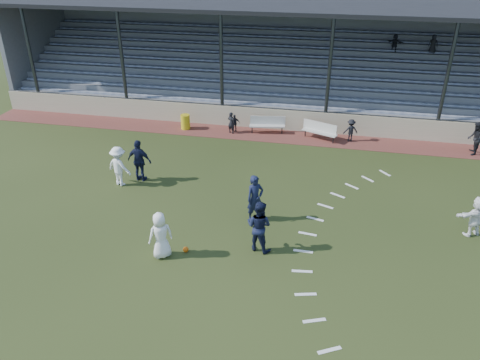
% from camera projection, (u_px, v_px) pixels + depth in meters
% --- Properties ---
extents(ground, '(90.00, 90.00, 0.00)m').
position_uv_depth(ground, '(226.00, 242.00, 17.34)').
color(ground, '#283315').
rests_on(ground, ground).
extents(cinder_track, '(34.00, 2.00, 0.02)m').
position_uv_depth(cinder_track, '(269.00, 135.00, 26.41)').
color(cinder_track, '#5C2A25').
rests_on(cinder_track, ground).
extents(retaining_wall, '(34.00, 0.18, 1.20)m').
position_uv_depth(retaining_wall, '(272.00, 119.00, 27.04)').
color(retaining_wall, '#BCB091').
rests_on(retaining_wall, ground).
extents(bench_left, '(2.04, 0.79, 0.95)m').
position_uv_depth(bench_left, '(268.00, 123.00, 26.52)').
color(bench_left, beige).
rests_on(bench_left, cinder_track).
extents(bench_right, '(2.00, 1.21, 0.95)m').
position_uv_depth(bench_right, '(320.00, 129.00, 25.67)').
color(bench_right, beige).
rests_on(bench_right, cinder_track).
extents(trash_bin, '(0.53, 0.53, 0.85)m').
position_uv_depth(trash_bin, '(185.00, 122.00, 27.09)').
color(trash_bin, gold).
rests_on(trash_bin, cinder_track).
extents(football, '(0.20, 0.20, 0.20)m').
position_uv_depth(football, '(186.00, 249.00, 16.75)').
color(football, '#D0560C').
rests_on(football, ground).
extents(player_white_lead, '(1.02, 0.95, 1.75)m').
position_uv_depth(player_white_lead, '(161.00, 235.00, 16.18)').
color(player_white_lead, white).
rests_on(player_white_lead, ground).
extents(player_navy_lead, '(0.84, 0.81, 1.94)m').
position_uv_depth(player_navy_lead, '(255.00, 199.00, 18.23)').
color(player_navy_lead, '#121732').
rests_on(player_navy_lead, ground).
extents(player_navy_mid, '(1.12, 0.98, 1.95)m').
position_uv_depth(player_navy_mid, '(259.00, 226.00, 16.51)').
color(player_navy_mid, '#121732').
rests_on(player_navy_mid, ground).
extents(player_white_wing, '(1.34, 1.01, 1.85)m').
position_uv_depth(player_white_wing, '(119.00, 166.00, 20.86)').
color(player_white_wing, white).
rests_on(player_white_wing, ground).
extents(player_navy_wing, '(1.21, 0.61, 1.98)m').
position_uv_depth(player_navy_wing, '(140.00, 161.00, 21.19)').
color(player_navy_wing, '#121732').
rests_on(player_navy_wing, ground).
extents(player_white_back, '(1.55, 1.12, 1.62)m').
position_uv_depth(player_white_back, '(476.00, 216.00, 17.38)').
color(player_white_back, white).
rests_on(player_white_back, ground).
extents(official, '(0.76, 0.92, 1.72)m').
position_uv_depth(official, '(475.00, 138.00, 23.79)').
color(official, black).
rests_on(official, cinder_track).
extents(sub_left_near, '(0.53, 0.45, 1.24)m').
position_uv_depth(sub_left_near, '(231.00, 123.00, 26.42)').
color(sub_left_near, black).
rests_on(sub_left_near, cinder_track).
extents(sub_left_far, '(0.64, 0.44, 1.01)m').
position_uv_depth(sub_left_far, '(235.00, 123.00, 26.67)').
color(sub_left_far, black).
rests_on(sub_left_far, cinder_track).
extents(sub_right, '(0.89, 0.68, 1.22)m').
position_uv_depth(sub_right, '(351.00, 130.00, 25.45)').
color(sub_right, black).
rests_on(sub_right, cinder_track).
extents(grandstand, '(34.60, 9.00, 6.61)m').
position_uv_depth(grandstand, '(284.00, 71.00, 30.36)').
color(grandstand, slate).
rests_on(grandstand, ground).
extents(penalty_arc, '(3.89, 14.63, 0.01)m').
position_uv_depth(penalty_arc, '(339.00, 256.00, 16.59)').
color(penalty_arc, white).
rests_on(penalty_arc, ground).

